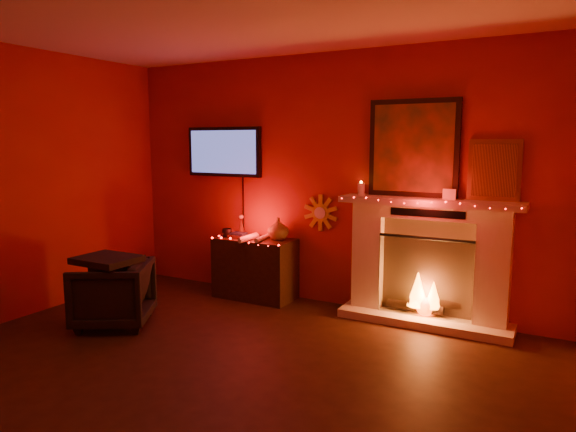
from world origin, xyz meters
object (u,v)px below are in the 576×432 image
at_px(console_table, 256,265).
at_px(fireplace, 427,250).
at_px(sunburst_clock, 320,213).
at_px(tv, 224,152).
at_px(armchair, 113,293).

bearing_deg(console_table, fireplace, 3.83).
relative_size(fireplace, sunburst_clock, 5.45).
xyz_separation_m(fireplace, tv, (-2.44, 0.06, 0.92)).
bearing_deg(sunburst_clock, armchair, -131.48).
relative_size(sunburst_clock, console_table, 0.43).
distance_m(fireplace, sunburst_clock, 1.23).
bearing_deg(armchair, sunburst_clock, 107.78).
height_order(fireplace, console_table, fireplace).
relative_size(fireplace, console_table, 2.33).
relative_size(tv, console_table, 1.33).
height_order(fireplace, sunburst_clock, fireplace).
bearing_deg(sunburst_clock, console_table, -162.75).
xyz_separation_m(tv, console_table, (0.55, -0.19, -1.27)).
bearing_deg(tv, fireplace, -1.50).
bearing_deg(fireplace, console_table, -176.17).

